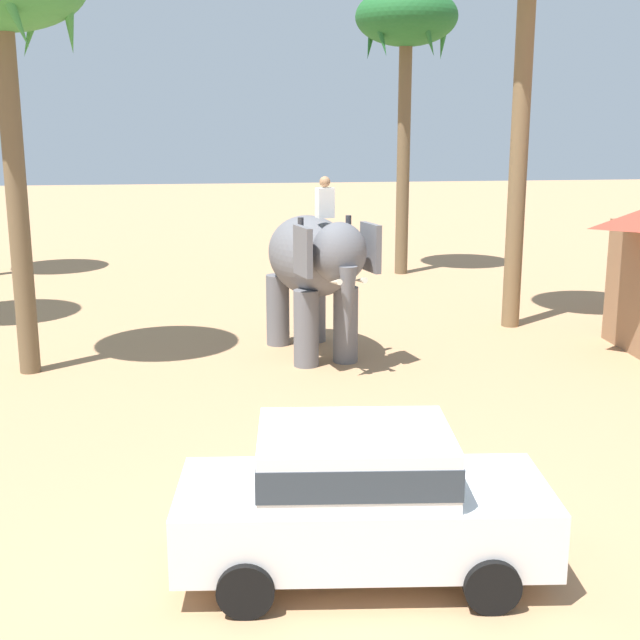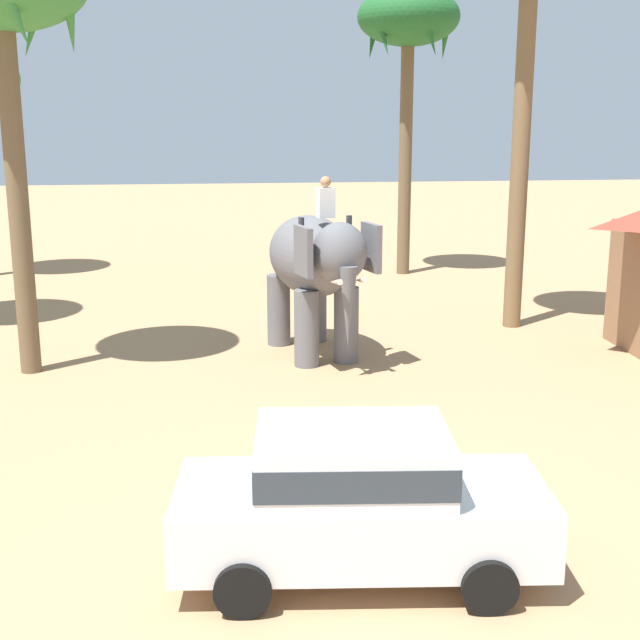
{
  "view_description": "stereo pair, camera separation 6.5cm",
  "coord_description": "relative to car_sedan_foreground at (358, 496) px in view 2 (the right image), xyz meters",
  "views": [
    {
      "loc": [
        -1.44,
        -8.95,
        5.0
      ],
      "look_at": [
        0.52,
        5.35,
        1.6
      ],
      "focal_mm": 48.04,
      "sensor_mm": 36.0,
      "label": 1
    },
    {
      "loc": [
        -1.38,
        -8.96,
        5.0
      ],
      "look_at": [
        0.52,
        5.35,
        1.6
      ],
      "focal_mm": 48.04,
      "sensor_mm": 36.0,
      "label": 2
    }
  ],
  "objects": [
    {
      "name": "ground_plane",
      "position": [
        -0.19,
        0.32,
        -0.93
      ],
      "size": [
        120.0,
        120.0,
        0.0
      ],
      "primitive_type": "plane",
      "color": "tan"
    },
    {
      "name": "car_sedan_foreground",
      "position": [
        0.0,
        0.0,
        0.0
      ],
      "size": [
        4.26,
        2.2,
        1.7
      ],
      "color": "white",
      "rests_on": "ground"
    },
    {
      "name": "elephant_with_mahout",
      "position": [
        0.68,
        9.1,
        1.06
      ],
      "size": [
        2.33,
        4.01,
        3.88
      ],
      "color": "slate",
      "rests_on": "ground"
    },
    {
      "name": "palm_tree_behind_elephant",
      "position": [
        4.85,
        18.77,
        6.87
      ],
      "size": [
        3.2,
        3.2,
        9.0
      ],
      "color": "brown",
      "rests_on": "ground"
    }
  ]
}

